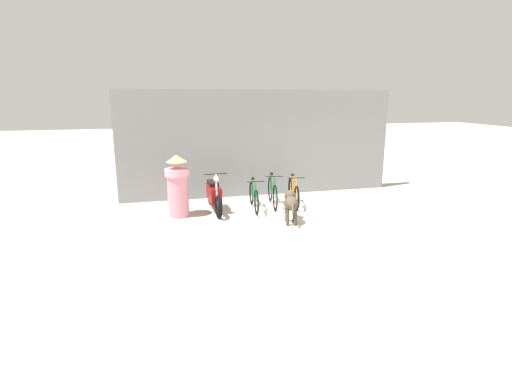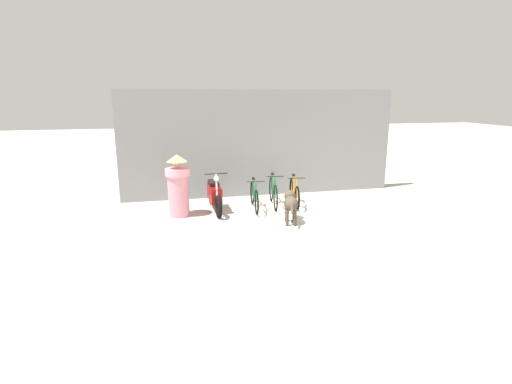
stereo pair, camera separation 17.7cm
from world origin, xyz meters
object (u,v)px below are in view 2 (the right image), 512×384
at_px(motorcycle, 215,195).
at_px(bicycle_0, 254,196).
at_px(bicycle_1, 273,192).
at_px(stray_dog, 291,203).
at_px(bicycle_2, 294,192).
at_px(person_in_robes, 178,185).

bearing_deg(motorcycle, bicycle_0, 83.37).
height_order(bicycle_0, motorcycle, motorcycle).
xyz_separation_m(bicycle_0, bicycle_1, (0.58, 0.20, 0.03)).
height_order(bicycle_1, stray_dog, bicycle_1).
bearing_deg(bicycle_1, bicycle_2, 99.06).
distance_m(bicycle_1, motorcycle, 1.64).
xyz_separation_m(stray_dog, person_in_robes, (-2.59, 1.17, 0.30)).
relative_size(bicycle_0, person_in_robes, 1.05).
distance_m(bicycle_0, bicycle_1, 0.62).
relative_size(motorcycle, person_in_robes, 1.21).
xyz_separation_m(motorcycle, stray_dog, (1.65, -1.43, 0.07)).
bearing_deg(person_in_robes, stray_dog, 158.26).
bearing_deg(bicycle_0, bicycle_2, 105.76).
xyz_separation_m(bicycle_2, motorcycle, (-2.26, -0.10, 0.08)).
height_order(bicycle_1, bicycle_2, bicycle_1).
height_order(stray_dog, person_in_robes, person_in_robes).
bearing_deg(person_in_robes, motorcycle, -161.86).
height_order(bicycle_1, person_in_robes, person_in_robes).
height_order(bicycle_0, person_in_robes, person_in_robes).
bearing_deg(motorcycle, bicycle_2, 91.59).
bearing_deg(stray_dog, motorcycle, 63.05).
distance_m(bicycle_1, stray_dog, 1.53).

